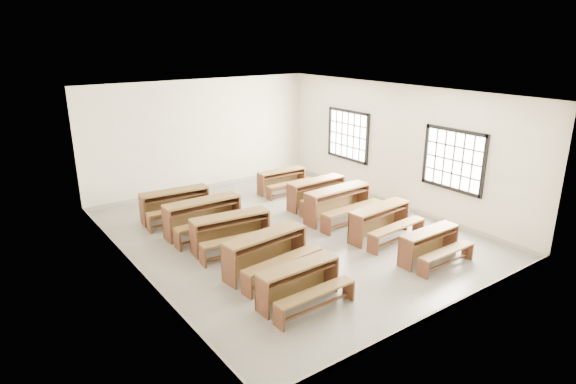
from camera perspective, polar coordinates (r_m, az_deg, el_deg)
room at (r=10.58m, az=0.40°, el=5.98°), size 8.50×8.50×3.20m
desk_set_0 at (r=8.28m, az=1.41°, el=-10.51°), size 1.54×0.82×0.69m
desk_set_1 at (r=9.24m, az=-2.51°, el=-6.94°), size 1.82×1.06×0.78m
desk_set_2 at (r=10.29m, az=-6.71°, el=-4.44°), size 1.77×1.05×0.76m
desk_set_3 at (r=11.16m, az=-9.95°, el=-2.63°), size 1.79×0.94×0.80m
desk_set_4 at (r=12.15m, az=-13.18°, el=-1.25°), size 1.73×1.00×0.75m
desk_set_5 at (r=10.14m, az=16.56°, el=-5.85°), size 1.44×0.75×0.65m
desk_set_6 at (r=10.98m, az=10.98°, el=-3.25°), size 1.69×0.96×0.73m
desk_set_7 at (r=11.87m, az=6.08°, el=-1.13°), size 1.83×0.99×0.81m
desk_set_8 at (r=12.74m, az=3.50°, el=0.11°), size 1.66×0.87×0.74m
desk_set_9 at (r=13.94m, az=-0.67°, el=1.50°), size 1.48×0.80×0.65m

